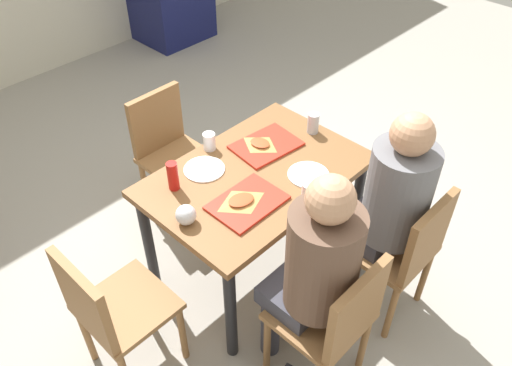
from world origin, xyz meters
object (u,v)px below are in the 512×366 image
object	(u,v)px
paper_plate_near_edge	(308,175)
pizza_slice_b	(260,144)
foil_bundle	(186,215)
plastic_cup_b	(309,192)
soda_can	(313,123)
tray_red_far	(266,145)
tray_red_near	(247,203)
plastic_cup_a	(209,141)
chair_left_end	(110,309)
person_in_red	(315,266)
main_table	(256,187)
chair_near_right	(404,249)
condiment_bottle	(173,176)
chair_near_left	(335,319)
pizza_slice_a	(241,201)
chair_far_side	(169,147)
person_in_brown_jacket	(389,200)
paper_plate_center	(204,169)

from	to	relation	value
paper_plate_near_edge	pizza_slice_b	size ratio (longest dim) A/B	1.22
paper_plate_near_edge	foil_bundle	size ratio (longest dim) A/B	2.20
plastic_cup_b	soda_can	size ratio (longest dim) A/B	0.82
tray_red_far	tray_red_near	bearing A→B (deg)	-148.13
plastic_cup_a	soda_can	bearing A→B (deg)	-30.76
chair_left_end	soda_can	size ratio (longest dim) A/B	7.03
person_in_red	main_table	bearing A→B (deg)	65.32
chair_near_right	plastic_cup_a	size ratio (longest dim) A/B	8.58
condiment_bottle	plastic_cup_b	bearing A→B (deg)	-53.25
tray_red_near	soda_can	size ratio (longest dim) A/B	2.95
chair_near_left	plastic_cup_a	bearing A→B (deg)	76.67
pizza_slice_a	pizza_slice_b	bearing A→B (deg)	32.37
chair_far_side	tray_red_near	size ratio (longest dim) A/B	2.38
chair_far_side	person_in_brown_jacket	world-z (taller)	person_in_brown_jacket
main_table	tray_red_near	bearing A→B (deg)	-146.20
pizza_slice_a	foil_bundle	bearing A→B (deg)	159.67
chair_left_end	condiment_bottle	size ratio (longest dim) A/B	5.36
soda_can	paper_plate_center	bearing A→B (deg)	163.77
person_in_red	tray_red_far	distance (m)	0.90
tray_red_far	foil_bundle	world-z (taller)	foil_bundle
chair_left_end	foil_bundle	xyz separation A→B (m)	(0.47, -0.02, 0.28)
main_table	condiment_bottle	distance (m)	0.47
main_table	condiment_bottle	world-z (taller)	condiment_bottle
person_in_brown_jacket	plastic_cup_a	distance (m)	1.02
chair_near_left	condiment_bottle	world-z (taller)	condiment_bottle
person_in_brown_jacket	foil_bundle	world-z (taller)	person_in_brown_jacket
chair_near_left	foil_bundle	xyz separation A→B (m)	(-0.20, 0.75, 0.28)
chair_left_end	person_in_red	size ratio (longest dim) A/B	0.68
tray_red_far	pizza_slice_b	distance (m)	0.04
person_in_red	pizza_slice_a	size ratio (longest dim) A/B	5.82
chair_far_side	person_in_red	bearing A→B (deg)	-101.68
chair_far_side	foil_bundle	xyz separation A→B (m)	(-0.49, -0.79, 0.28)
condiment_bottle	pizza_slice_b	bearing A→B (deg)	-7.90
condiment_bottle	main_table	bearing A→B (deg)	-29.53
main_table	paper_plate_near_edge	distance (m)	0.30
chair_near_left	tray_red_far	world-z (taller)	chair_near_left
chair_near_left	person_in_brown_jacket	xyz separation A→B (m)	(0.58, 0.14, 0.25)
chair_far_side	tray_red_far	distance (m)	0.73
tray_red_far	paper_plate_near_edge	xyz separation A→B (m)	(-0.03, -0.33, -0.00)
main_table	chair_near_right	world-z (taller)	chair_near_right
paper_plate_near_edge	person_in_brown_jacket	bearing A→B (deg)	-74.48
chair_near_right	tray_red_near	world-z (taller)	chair_near_right
person_in_brown_jacket	chair_near_left	bearing A→B (deg)	-166.44
condiment_bottle	foil_bundle	distance (m)	0.26
chair_near_right	person_in_brown_jacket	xyz separation A→B (m)	(0.00, 0.14, 0.25)
chair_far_side	paper_plate_center	distance (m)	0.63
person_in_red	pizza_slice_b	bearing A→B (deg)	58.84
foil_bundle	tray_red_near	bearing A→B (deg)	-21.88
soda_can	foil_bundle	size ratio (longest dim) A/B	1.22
person_in_red	tray_red_near	world-z (taller)	person_in_red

